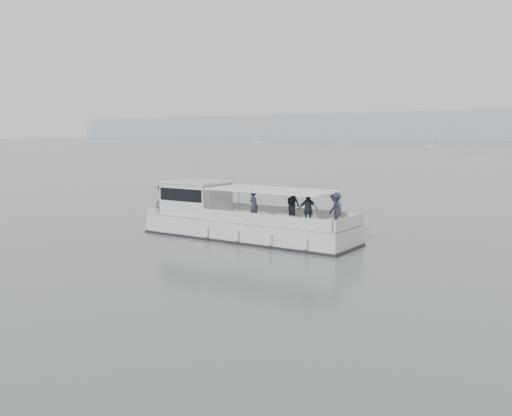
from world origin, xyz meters
The scene contains 2 objects.
ground centered at (0.00, 0.00, 0.00)m, with size 1400.00×1400.00×0.00m, color slate.
tour_boat centered at (-3.68, 3.39, 0.87)m, with size 12.75×3.61×5.31m.
Camera 1 is at (14.57, -18.83, 5.18)m, focal length 40.00 mm.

